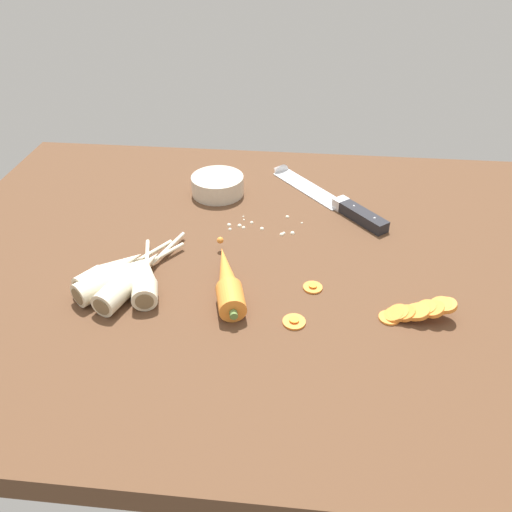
# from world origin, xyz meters

# --- Properties ---
(ground_plane) EXTENTS (1.20, 0.90, 0.04)m
(ground_plane) POSITION_xyz_m (0.00, 0.00, -0.02)
(ground_plane) COLOR brown
(chefs_knife) EXTENTS (0.25, 0.29, 0.04)m
(chefs_knife) POSITION_xyz_m (0.11, 0.23, 0.01)
(chefs_knife) COLOR silver
(chefs_knife) RESTS_ON ground_plane
(whole_carrot) EXTENTS (0.08, 0.21, 0.04)m
(whole_carrot) POSITION_xyz_m (-0.04, -0.10, 0.02)
(whole_carrot) COLOR orange
(whole_carrot) RESTS_ON ground_plane
(parsnip_front) EXTENTS (0.07, 0.18, 0.04)m
(parsnip_front) POSITION_xyz_m (-0.17, -0.11, 0.02)
(parsnip_front) COLOR beige
(parsnip_front) RESTS_ON ground_plane
(parsnip_mid_left) EXTENTS (0.13, 0.17, 0.04)m
(parsnip_mid_left) POSITION_xyz_m (-0.23, -0.09, 0.02)
(parsnip_mid_left) COLOR beige
(parsnip_mid_left) RESTS_ON ground_plane
(parsnip_mid_right) EXTENTS (0.10, 0.23, 0.04)m
(parsnip_mid_right) POSITION_xyz_m (-0.19, -0.11, 0.02)
(parsnip_mid_right) COLOR beige
(parsnip_mid_right) RESTS_ON ground_plane
(parsnip_back) EXTENTS (0.15, 0.18, 0.04)m
(parsnip_back) POSITION_xyz_m (-0.22, -0.11, 0.02)
(parsnip_back) COLOR beige
(parsnip_back) RESTS_ON ground_plane
(carrot_slice_stack) EXTENTS (0.11, 0.04, 0.04)m
(carrot_slice_stack) POSITION_xyz_m (0.25, -0.14, 0.01)
(carrot_slice_stack) COLOR orange
(carrot_slice_stack) RESTS_ON ground_plane
(carrot_slice_stray_near) EXTENTS (0.03, 0.03, 0.01)m
(carrot_slice_stray_near) POSITION_xyz_m (0.10, -0.08, 0.00)
(carrot_slice_stray_near) COLOR orange
(carrot_slice_stray_near) RESTS_ON ground_plane
(carrot_slice_stray_mid) EXTENTS (0.03, 0.03, 0.01)m
(carrot_slice_stray_mid) POSITION_xyz_m (0.07, -0.17, 0.00)
(carrot_slice_stray_mid) COLOR orange
(carrot_slice_stray_mid) RESTS_ON ground_plane
(prep_bowl) EXTENTS (0.11, 0.11, 0.04)m
(prep_bowl) POSITION_xyz_m (-0.11, 0.22, 0.02)
(prep_bowl) COLOR beige
(prep_bowl) RESTS_ON ground_plane
(mince_crumbs) EXTENTS (0.15, 0.07, 0.01)m
(mince_crumbs) POSITION_xyz_m (-0.00, 0.10, 0.00)
(mince_crumbs) COLOR silver
(mince_crumbs) RESTS_ON ground_plane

